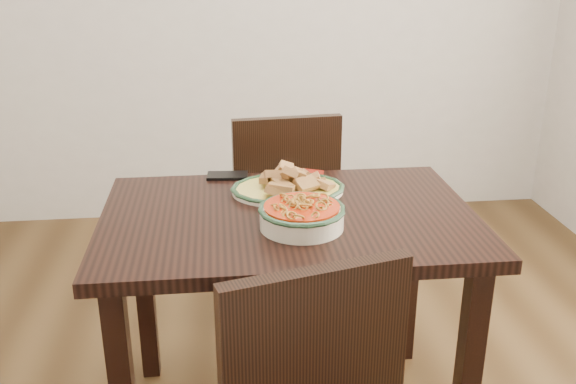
{
  "coord_description": "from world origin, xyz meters",
  "views": [
    {
      "loc": [
        -0.19,
        -1.8,
        1.5
      ],
      "look_at": [
        0.01,
        -0.04,
        0.81
      ],
      "focal_mm": 40.0,
      "sensor_mm": 36.0,
      "label": 1
    }
  ],
  "objects": [
    {
      "name": "napkin",
      "position": [
        0.09,
        0.25,
        0.76
      ],
      "size": [
        0.16,
        0.15,
        0.01
      ],
      "primitive_type": "cube",
      "rotation": [
        0.0,
        0.0,
        -0.41
      ],
      "color": "maroon",
      "rests_on": "dining_table"
    },
    {
      "name": "noodle_bowl",
      "position": [
        0.04,
        -0.16,
        0.79
      ],
      "size": [
        0.25,
        0.25,
        0.08
      ],
      "color": "beige",
      "rests_on": "dining_table"
    },
    {
      "name": "smartphone",
      "position": [
        -0.16,
        0.28,
        0.76
      ],
      "size": [
        0.14,
        0.08,
        0.01
      ],
      "primitive_type": "cube",
      "rotation": [
        0.0,
        0.0,
        -0.07
      ],
      "color": "black",
      "rests_on": "dining_table"
    },
    {
      "name": "fish_plate",
      "position": [
        0.03,
        0.11,
        0.79
      ],
      "size": [
        0.36,
        0.28,
        0.11
      ],
      "color": "white",
      "rests_on": "dining_table"
    },
    {
      "name": "dining_table",
      "position": [
        0.01,
        -0.06,
        0.64
      ],
      "size": [
        1.11,
        0.74,
        0.75
      ],
      "color": "black",
      "rests_on": "ground"
    },
    {
      "name": "chair_far",
      "position": [
        0.06,
        0.64,
        0.5
      ],
      "size": [
        0.46,
        0.46,
        0.89
      ],
      "rotation": [
        0.0,
        0.0,
        3.23
      ],
      "color": "black",
      "rests_on": "ground"
    }
  ]
}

